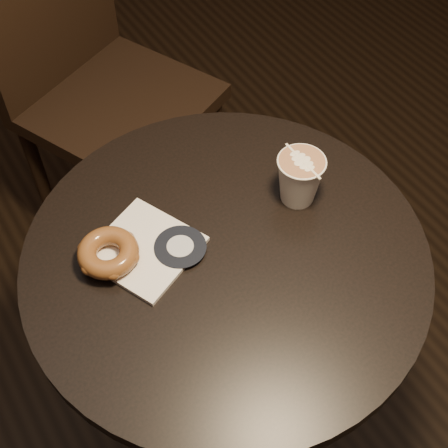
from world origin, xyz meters
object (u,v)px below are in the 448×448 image
object	(u,v)px
latte_cup	(299,179)
cafe_table	(226,310)
doughnut	(108,253)
chair	(83,55)
pastry_bag	(145,249)

from	to	relation	value
latte_cup	cafe_table	bearing A→B (deg)	-168.90
cafe_table	doughnut	xyz separation A→B (m)	(-0.18, 0.09, 0.22)
chair	latte_cup	size ratio (longest dim) A/B	11.47
cafe_table	latte_cup	distance (m)	0.31
cafe_table	chair	bearing A→B (deg)	84.78
cafe_table	pastry_bag	xyz separation A→B (m)	(-0.12, 0.08, 0.20)
cafe_table	latte_cup	size ratio (longest dim) A/B	7.82
pastry_bag	doughnut	size ratio (longest dim) A/B	1.54
cafe_table	latte_cup	world-z (taller)	latte_cup
latte_cup	chair	bearing A→B (deg)	97.59
pastry_bag	chair	bearing A→B (deg)	51.57
chair	latte_cup	bearing A→B (deg)	-106.50
pastry_bag	latte_cup	world-z (taller)	latte_cup
doughnut	latte_cup	size ratio (longest dim) A/B	1.08
cafe_table	chair	size ratio (longest dim) A/B	0.68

